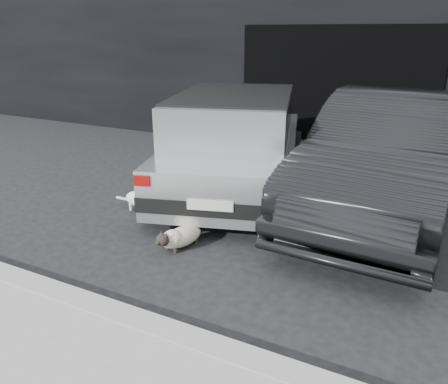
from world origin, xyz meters
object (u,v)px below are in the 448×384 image
at_px(silver_hatchback, 235,138).
at_px(second_car, 389,154).
at_px(cat_siamese, 179,237).
at_px(cat_white, 144,199).

distance_m(silver_hatchback, second_car, 2.34).
bearing_deg(cat_siamese, silver_hatchback, -66.51).
bearing_deg(cat_white, silver_hatchback, 153.29).
distance_m(silver_hatchback, cat_white, 1.80).
bearing_deg(cat_white, second_car, 118.76).
bearing_deg(cat_siamese, second_car, -114.32).
bearing_deg(second_car, cat_white, -149.14).
xyz_separation_m(silver_hatchback, second_car, (2.33, 0.19, -0.03)).
distance_m(second_car, cat_white, 3.57).
height_order(second_car, cat_siamese, second_car).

